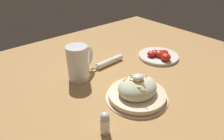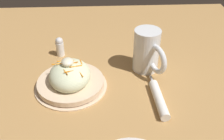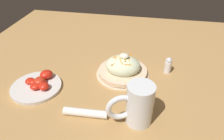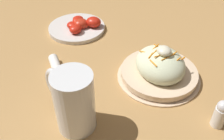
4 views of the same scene
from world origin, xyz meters
name	(u,v)px [view 2 (image 2 of 4)]	position (x,y,z in m)	size (l,w,h in m)	color
ground_plane	(78,98)	(0.00, 0.00, 0.00)	(1.43, 1.43, 0.00)	#B2844C
salad_plate	(70,79)	(-0.06, -0.02, 0.03)	(0.22, 0.22, 0.10)	beige
beer_mug	(147,52)	(-0.14, 0.22, 0.07)	(0.15, 0.09, 0.14)	white
napkin_roll	(159,99)	(0.03, 0.23, 0.01)	(0.19, 0.03, 0.03)	white
salt_shaker	(60,47)	(-0.24, -0.08, 0.04)	(0.03, 0.03, 0.07)	white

